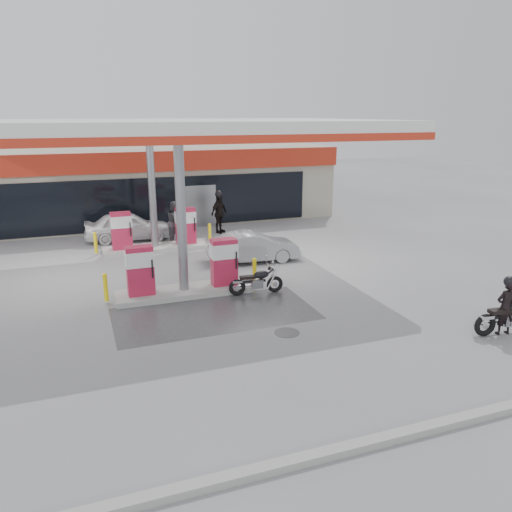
{
  "coord_description": "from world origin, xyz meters",
  "views": [
    {
      "loc": [
        -3.15,
        -13.56,
        5.82
      ],
      "look_at": [
        2.4,
        1.58,
        1.2
      ],
      "focal_mm": 35.0,
      "sensor_mm": 36.0,
      "label": 1
    }
  ],
  "objects": [
    {
      "name": "ground",
      "position": [
        0.0,
        0.0,
        0.0
      ],
      "size": [
        90.0,
        90.0,
        0.0
      ],
      "primitive_type": "plane",
      "color": "gray",
      "rests_on": "ground"
    },
    {
      "name": "wet_patch",
      "position": [
        0.5,
        0.0,
        0.0
      ],
      "size": [
        6.0,
        3.0,
        0.0
      ],
      "primitive_type": "cube",
      "color": "#4C4C4F",
      "rests_on": "ground"
    },
    {
      "name": "drain_cover",
      "position": [
        2.0,
        -2.0,
        0.0
      ],
      "size": [
        0.7,
        0.7,
        0.01
      ],
      "primitive_type": "cylinder",
      "color": "#38383A",
      "rests_on": "ground"
    },
    {
      "name": "kerb",
      "position": [
        0.0,
        -7.0,
        0.07
      ],
      "size": [
        28.0,
        0.25,
        0.15
      ],
      "primitive_type": "cube",
      "color": "gray",
      "rests_on": "ground"
    },
    {
      "name": "store_building",
      "position": [
        0.01,
        15.94,
        2.01
      ],
      "size": [
        22.0,
        8.22,
        4.0
      ],
      "color": "#B9B29B",
      "rests_on": "ground"
    },
    {
      "name": "canopy",
      "position": [
        0.0,
        5.0,
        5.27
      ],
      "size": [
        16.0,
        10.02,
        5.51
      ],
      "color": "silver",
      "rests_on": "ground"
    },
    {
      "name": "pump_island_near",
      "position": [
        0.0,
        2.0,
        0.71
      ],
      "size": [
        5.14,
        1.3,
        1.78
      ],
      "color": "#9E9E99",
      "rests_on": "ground"
    },
    {
      "name": "pump_island_far",
      "position": [
        0.0,
        8.0,
        0.71
      ],
      "size": [
        5.14,
        1.3,
        1.78
      ],
      "color": "#9E9E99",
      "rests_on": "ground"
    },
    {
      "name": "main_motorcycle",
      "position": [
        7.71,
        -4.11,
        0.48
      ],
      "size": [
        2.12,
        0.81,
        1.09
      ],
      "rotation": [
        0.0,
        0.0,
        -0.11
      ],
      "color": "black",
      "rests_on": "ground"
    },
    {
      "name": "biker_main",
      "position": [
        7.51,
        -4.09,
        0.78
      ],
      "size": [
        0.61,
        0.43,
        1.57
      ],
      "primitive_type": "imported",
      "rotation": [
        0.0,
        0.0,
        3.04
      ],
      "color": "black",
      "rests_on": "ground"
    },
    {
      "name": "parked_motorcycle",
      "position": [
        2.3,
        1.2,
        0.43
      ],
      "size": [
        1.87,
        0.72,
        0.96
      ],
      "rotation": [
        0.0,
        0.0,
        -0.09
      ],
      "color": "black",
      "rests_on": "ground"
    },
    {
      "name": "sedan_white",
      "position": [
        -0.9,
        10.2,
        0.68
      ],
      "size": [
        4.06,
        1.8,
        1.36
      ],
      "primitive_type": "imported",
      "rotation": [
        0.0,
        0.0,
        1.52
      ],
      "color": "white",
      "rests_on": "ground"
    },
    {
      "name": "attendant",
      "position": [
        1.14,
        9.0,
        0.98
      ],
      "size": [
        1.01,
        1.14,
        1.95
      ],
      "primitive_type": "imported",
      "rotation": [
        0.0,
        0.0,
        1.24
      ],
      "color": "#4D4D51",
      "rests_on": "ground"
    },
    {
      "name": "hatchback_silver",
      "position": [
        3.47,
        4.81,
        0.61
      ],
      "size": [
        3.76,
        1.53,
        1.21
      ],
      "primitive_type": "imported",
      "rotation": [
        0.0,
        0.0,
        1.5
      ],
      "color": "#979A9E",
      "rests_on": "ground"
    },
    {
      "name": "parked_car_right",
      "position": [
        5.27,
        14.0,
        0.53
      ],
      "size": [
        4.23,
        3.13,
        1.07
      ],
      "primitive_type": "imported",
      "rotation": [
        0.0,
        0.0,
        1.17
      ],
      "color": "#93969A",
      "rests_on": "ground"
    },
    {
      "name": "biker_walking",
      "position": [
        3.59,
        10.2,
        1.01
      ],
      "size": [
        1.23,
        1.11,
        2.01
      ],
      "primitive_type": "imported",
      "rotation": [
        0.0,
        0.0,
        0.66
      ],
      "color": "black",
      "rests_on": "ground"
    }
  ]
}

